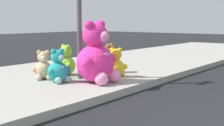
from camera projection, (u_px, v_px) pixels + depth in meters
sidewalk at (21, 84)px, 6.77m from camera, size 28.00×4.40×0.15m
sign_pole at (79, 1)px, 6.83m from camera, size 0.56×0.11×3.20m
plush_pink_large at (97, 58)px, 6.55m from camera, size 1.00×0.88×1.30m
plush_yellow at (116, 65)px, 7.24m from camera, size 0.49×0.49×0.68m
plush_tan at (44, 68)px, 6.96m from camera, size 0.45×0.46×0.64m
plush_teal at (58, 69)px, 6.58m from camera, size 0.54×0.49×0.71m
plush_red at (87, 63)px, 7.83m from camera, size 0.44×0.41×0.59m
plush_brown at (109, 61)px, 7.83m from camera, size 0.54×0.52×0.73m
plush_lime at (65, 63)px, 7.47m from camera, size 0.51×0.55×0.73m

